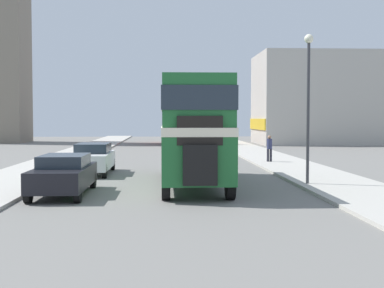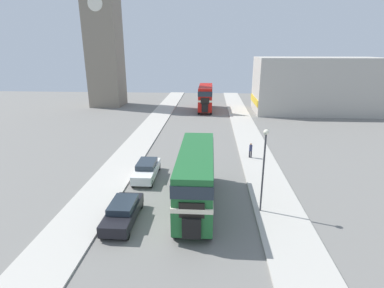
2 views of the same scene
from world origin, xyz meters
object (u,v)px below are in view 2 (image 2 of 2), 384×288
object	(u,v)px
double_decker_bus	(196,174)
street_lamp	(264,159)
car_parked_near	(123,212)
car_parked_mid	(147,170)
bus_distant	(206,96)
church_tower	(102,15)
pedestrian_walking	(251,149)

from	to	relation	value
double_decker_bus	street_lamp	distance (m)	4.83
double_decker_bus	car_parked_near	size ratio (longest dim) A/B	2.17
car_parked_mid	bus_distant	bearing A→B (deg)	81.54
car_parked_mid	church_tower	world-z (taller)	church_tower
bus_distant	car_parked_near	size ratio (longest dim) A/B	2.07
street_lamp	double_decker_bus	bearing A→B (deg)	170.91
street_lamp	church_tower	world-z (taller)	church_tower
bus_distant	church_tower	distance (m)	24.19
car_parked_mid	pedestrian_walking	world-z (taller)	pedestrian_walking
pedestrian_walking	church_tower	world-z (taller)	church_tower
double_decker_bus	car_parked_near	xyz separation A→B (m)	(-4.66, -2.54, -1.73)
car_parked_near	car_parked_mid	size ratio (longest dim) A/B	0.97
car_parked_mid	street_lamp	xyz separation A→B (m)	(9.11, -5.26, 3.19)
double_decker_bus	car_parked_near	bearing A→B (deg)	-151.36
car_parked_near	pedestrian_walking	xyz separation A→B (m)	(9.78, 12.49, 0.26)
double_decker_bus	street_lamp	world-z (taller)	street_lamp
double_decker_bus	street_lamp	size ratio (longest dim) A/B	1.69
car_parked_mid	church_tower	distance (m)	40.58
bus_distant	church_tower	size ratio (longest dim) A/B	0.29
bus_distant	street_lamp	xyz separation A→B (m)	(4.58, -35.66, 1.31)
church_tower	pedestrian_walking	bearing A→B (deg)	-49.69
car_parked_mid	church_tower	size ratio (longest dim) A/B	0.14
car_parked_mid	car_parked_near	bearing A→B (deg)	-90.68
bus_distant	car_parked_near	distance (m)	37.81
pedestrian_walking	street_lamp	size ratio (longest dim) A/B	0.27
bus_distant	car_parked_near	world-z (taller)	bus_distant
double_decker_bus	car_parked_mid	world-z (taller)	double_decker_bus
double_decker_bus	street_lamp	xyz separation A→B (m)	(4.53, -0.73, 1.49)
double_decker_bus	pedestrian_walking	world-z (taller)	double_decker_bus
pedestrian_walking	church_tower	distance (m)	40.97
pedestrian_walking	street_lamp	world-z (taller)	street_lamp
church_tower	bus_distant	bearing A→B (deg)	-11.32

